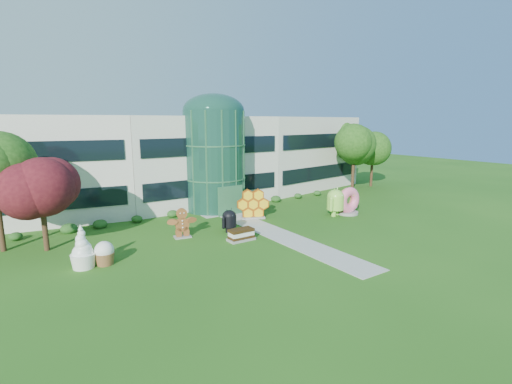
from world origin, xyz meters
TOP-DOWN VIEW (x-y plane):
  - ground at (0.00, 0.00)m, footprint 140.00×140.00m
  - building at (0.00, 18.00)m, footprint 46.00×15.00m
  - atrium at (0.00, 12.00)m, footprint 6.00×6.00m
  - walkway at (0.00, 2.00)m, footprint 2.40×20.00m
  - tree_red at (-15.50, 7.50)m, footprint 4.00×4.00m
  - trees_backdrop at (0.00, 13.00)m, footprint 52.00×8.00m
  - android_green at (8.13, 3.27)m, footprint 3.09×2.64m
  - android_black at (-2.79, 4.31)m, footprint 2.19×1.87m
  - donut at (9.56, 3.03)m, footprint 2.60×1.33m
  - gingerbread at (-6.55, 5.00)m, footprint 2.64×1.35m
  - ice_cream_sandwich at (-3.18, 1.85)m, footprint 2.05×1.04m
  - honeycomb at (1.10, 6.74)m, footprint 3.32×2.28m
  - froyo at (-13.93, 2.71)m, footprint 2.00×2.00m
  - cupcake at (-12.73, 2.53)m, footprint 1.49×1.49m

SIDE VIEW (x-z plane):
  - ground at x=0.00m, z-range 0.00..0.00m
  - walkway at x=0.00m, z-range 0.00..0.04m
  - ice_cream_sandwich at x=-3.18m, z-range 0.00..0.91m
  - cupcake at x=-12.73m, z-range 0.00..1.51m
  - android_black at x=-2.79m, z-range 0.00..2.10m
  - gingerbread at x=-6.55m, z-range 0.00..2.32m
  - honeycomb at x=1.10m, z-range 0.00..2.46m
  - donut at x=9.56m, z-range 0.00..2.66m
  - froyo at x=-13.93m, z-range 0.00..2.68m
  - android_green at x=8.13m, z-range 0.00..2.95m
  - tree_red at x=-15.50m, z-range 0.00..6.00m
  - trees_backdrop at x=0.00m, z-range 0.00..8.40m
  - building at x=0.00m, z-range 0.00..9.30m
  - atrium at x=0.00m, z-range 0.00..9.80m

